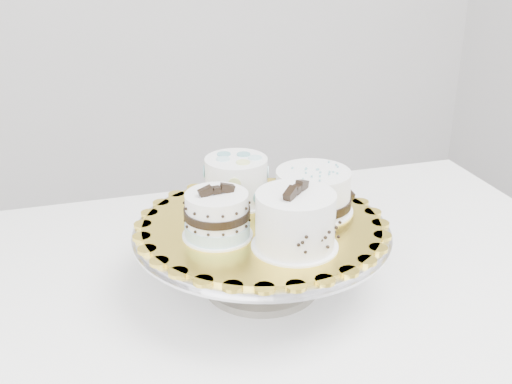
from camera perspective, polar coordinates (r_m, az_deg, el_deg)
name	(u,v)px	position (r m, az deg, el deg)	size (l,w,h in m)	color
table	(278,313)	(1.13, 2.00, -10.70)	(1.22, 0.92, 0.75)	white
cake_stand	(262,245)	(0.99, 0.51, -4.76)	(0.39, 0.39, 0.11)	gray
cake_board	(262,224)	(0.98, 0.51, -2.90)	(0.36, 0.36, 0.01)	gold
cake_swirl	(295,222)	(0.89, 3.51, -2.67)	(0.15, 0.15, 0.10)	white
cake_banded	(217,217)	(0.93, -3.48, -2.19)	(0.10, 0.10, 0.08)	white
cake_dots	(236,179)	(1.04, -1.76, 1.12)	(0.12, 0.12, 0.08)	white
cake_ribbon	(313,192)	(1.01, 5.13, -0.04)	(0.14, 0.13, 0.07)	white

